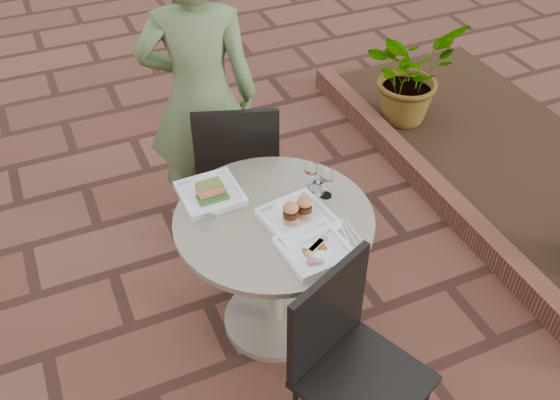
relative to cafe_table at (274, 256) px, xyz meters
name	(u,v)px	position (x,y,z in m)	size (l,w,h in m)	color
ground	(207,302)	(-0.28, 0.26, -0.48)	(60.00, 60.00, 0.00)	brown
cafe_table	(274,256)	(0.00, 0.00, 0.00)	(0.90, 0.90, 0.73)	gray
chair_far	(237,160)	(0.08, 0.68, 0.07)	(0.56, 0.56, 0.93)	black
chair_near	(347,353)	(0.03, -0.66, 0.07)	(0.58, 0.58, 0.93)	black
diner	(200,98)	(-0.04, 0.89, 0.37)	(0.62, 0.41, 1.71)	#546839
plate_salmon	(210,193)	(-0.21, 0.25, 0.27)	(0.28, 0.28, 0.07)	white
plate_sliders	(298,215)	(0.08, -0.07, 0.28)	(0.32, 0.32, 0.18)	white
plate_tuna	(314,249)	(0.07, -0.27, 0.26)	(0.29, 0.29, 0.03)	white
wine_glass_right	(318,188)	(0.20, -0.02, 0.36)	(0.07, 0.07, 0.16)	white
wine_glass_mid	(311,170)	(0.24, 0.12, 0.36)	(0.07, 0.07, 0.16)	white
wine_glass_far	(327,177)	(0.28, 0.04, 0.36)	(0.07, 0.07, 0.16)	white
steel_ramekin	(210,222)	(-0.28, 0.06, 0.27)	(0.07, 0.07, 0.05)	silver
cutlery_set	(349,231)	(0.26, -0.22, 0.25)	(0.08, 0.17, 0.00)	silver
planter_curb	(428,183)	(1.32, 0.56, -0.41)	(0.12, 3.00, 0.15)	brown
mulch_bed	(514,162)	(2.02, 0.56, -0.45)	(1.30, 3.00, 0.06)	black
potted_plant_a	(410,73)	(1.61, 1.31, -0.06)	(0.65, 0.56, 0.72)	#33662D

